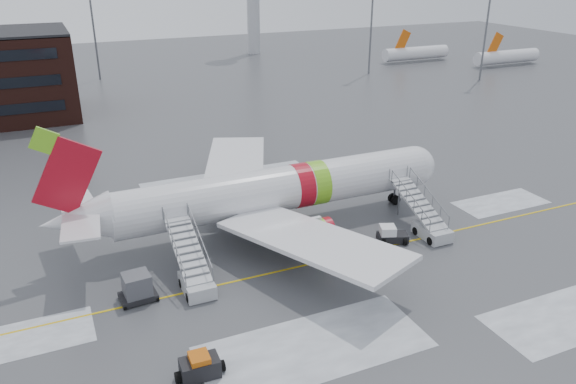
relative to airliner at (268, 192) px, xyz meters
name	(u,v)px	position (x,y,z in m)	size (l,w,h in m)	color
ground	(326,253)	(2.43, -6.10, -3.42)	(260.00, 260.00, 0.00)	#494C4F
airliner	(268,192)	(0.00, 0.00, 0.00)	(35.03, 32.97, 11.18)	silver
airstair_fwd	(427,223)	(11.84, -6.54, -2.35)	(2.05, 7.70, 3.48)	#A8ABAF
airstair_aft	(194,273)	(-8.41, -6.54, -2.35)	(2.05, 7.70, 3.48)	#B0B3B8
pushback_tug	(391,235)	(8.27, -6.47, -2.79)	(2.79, 2.46, 1.42)	black
uld_container	(137,288)	(-12.41, -6.62, -2.48)	(2.56, 1.95, 2.00)	black
baggage_tractor	(200,367)	(-10.60, -15.80, -2.79)	(2.86, 1.37, 1.47)	black
light_mast_far_ne	(373,1)	(44.43, 55.90, 10.42)	(1.20, 1.20, 24.25)	#595B60
light_mast_far_n	(90,4)	(-5.57, 71.90, 10.42)	(1.20, 1.20, 24.25)	#595B60
light_mast_far_e	(490,4)	(60.43, 41.90, 10.42)	(1.20, 1.20, 24.25)	#595B60
distant_aircraft	(445,65)	(64.93, 57.90, -3.42)	(35.00, 18.00, 8.00)	#D8590C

